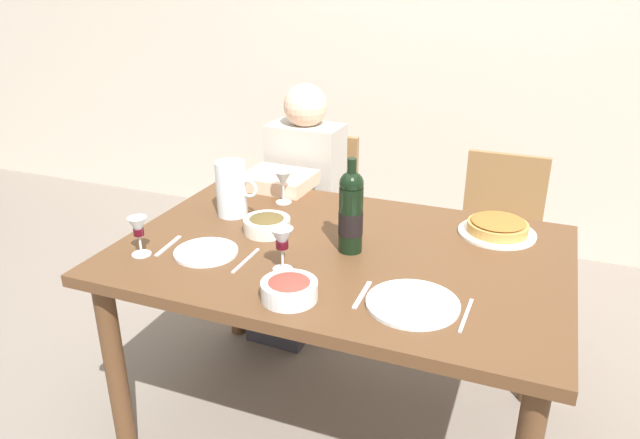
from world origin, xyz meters
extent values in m
plane|color=slate|center=(0.00, 0.00, 0.00)|extent=(8.00, 8.00, 0.00)
cube|color=beige|center=(0.00, 1.92, 1.40)|extent=(8.00, 0.10, 2.80)
cube|color=brown|center=(0.00, 0.00, 0.74)|extent=(1.50, 1.00, 0.04)
cylinder|color=brown|center=(-0.67, -0.42, 0.36)|extent=(0.07, 0.07, 0.72)
cylinder|color=brown|center=(-0.67, 0.42, 0.36)|extent=(0.07, 0.07, 0.72)
cylinder|color=brown|center=(0.67, 0.42, 0.36)|extent=(0.07, 0.07, 0.72)
cylinder|color=black|center=(0.03, 0.00, 0.87)|extent=(0.08, 0.08, 0.23)
sphere|color=black|center=(0.03, 0.00, 1.00)|extent=(0.08, 0.08, 0.08)
cylinder|color=black|center=(0.03, 0.00, 1.05)|extent=(0.03, 0.03, 0.07)
cylinder|color=black|center=(0.03, 0.00, 0.86)|extent=(0.08, 0.08, 0.08)
cylinder|color=silver|center=(-0.49, 0.13, 0.87)|extent=(0.12, 0.12, 0.21)
cylinder|color=silver|center=(-0.49, 0.13, 0.83)|extent=(0.11, 0.11, 0.13)
torus|color=silver|center=(-0.42, 0.13, 0.88)|extent=(0.07, 0.01, 0.07)
cylinder|color=white|center=(0.48, 0.32, 0.77)|extent=(0.27, 0.27, 0.01)
cylinder|color=#C18E47|center=(0.48, 0.32, 0.79)|extent=(0.21, 0.21, 0.03)
ellipsoid|color=#9E6028|center=(0.48, 0.32, 0.81)|extent=(0.19, 0.19, 0.02)
cylinder|color=silver|center=(-0.03, -0.37, 0.79)|extent=(0.17, 0.17, 0.05)
ellipsoid|color=#B2382D|center=(-0.03, -0.37, 0.81)|extent=(0.14, 0.14, 0.04)
cylinder|color=silver|center=(-0.30, 0.03, 0.79)|extent=(0.17, 0.17, 0.05)
ellipsoid|color=brown|center=(-0.30, 0.03, 0.81)|extent=(0.14, 0.14, 0.04)
cylinder|color=silver|center=(-0.36, 0.32, 0.76)|extent=(0.06, 0.06, 0.00)
cylinder|color=silver|center=(-0.36, 0.32, 0.80)|extent=(0.01, 0.01, 0.06)
cone|color=silver|center=(-0.36, 0.32, 0.86)|extent=(0.07, 0.07, 0.06)
cylinder|color=silver|center=(-0.12, -0.21, 0.76)|extent=(0.06, 0.06, 0.00)
cylinder|color=silver|center=(-0.12, -0.21, 0.80)|extent=(0.01, 0.01, 0.07)
cone|color=silver|center=(-0.12, -0.21, 0.87)|extent=(0.07, 0.07, 0.07)
cylinder|color=#470A14|center=(-0.12, -0.21, 0.85)|extent=(0.04, 0.04, 0.02)
cylinder|color=silver|center=(-0.60, -0.29, 0.76)|extent=(0.06, 0.06, 0.00)
cylinder|color=silver|center=(-0.60, -0.29, 0.80)|extent=(0.01, 0.01, 0.07)
cone|color=silver|center=(-0.60, -0.29, 0.86)|extent=(0.06, 0.06, 0.07)
cylinder|color=#470A14|center=(-0.60, -0.29, 0.84)|extent=(0.03, 0.03, 0.02)
cylinder|color=silver|center=(0.31, -0.27, 0.77)|extent=(0.27, 0.27, 0.01)
cylinder|color=silver|center=(-0.41, -0.20, 0.77)|extent=(0.21, 0.21, 0.01)
cube|color=silver|center=(0.16, -0.27, 0.76)|extent=(0.02, 0.16, 0.00)
cube|color=silver|center=(0.46, -0.27, 0.76)|extent=(0.01, 0.18, 0.00)
cube|color=silver|center=(-0.26, -0.20, 0.76)|extent=(0.01, 0.18, 0.00)
cube|color=silver|center=(-0.56, -0.20, 0.76)|extent=(0.03, 0.16, 0.00)
cube|color=olive|center=(-0.45, 0.80, 0.46)|extent=(0.41, 0.41, 0.02)
cube|color=olive|center=(-0.44, 0.98, 0.67)|extent=(0.36, 0.04, 0.40)
cylinder|color=olive|center=(-0.63, 0.64, 0.23)|extent=(0.04, 0.04, 0.45)
cylinder|color=olive|center=(-0.29, 0.62, 0.23)|extent=(0.04, 0.04, 0.45)
cylinder|color=olive|center=(-0.61, 0.97, 0.23)|extent=(0.04, 0.04, 0.45)
cylinder|color=olive|center=(-0.27, 0.96, 0.23)|extent=(0.04, 0.04, 0.45)
cube|color=#B7B2A8|center=(-0.45, 0.76, 0.72)|extent=(0.35, 0.21, 0.50)
sphere|color=beige|center=(-0.45, 0.76, 1.06)|extent=(0.20, 0.20, 0.20)
cube|color=#33333D|center=(-0.46, 0.57, 0.47)|extent=(0.32, 0.39, 0.14)
cube|color=#33333D|center=(-0.46, 0.42, 0.20)|extent=(0.28, 0.13, 0.40)
cube|color=beige|center=(-0.46, 0.48, 0.79)|extent=(0.30, 0.25, 0.06)
cube|color=olive|center=(0.45, 0.79, 0.46)|extent=(0.40, 0.40, 0.02)
cube|color=olive|center=(0.45, 0.97, 0.67)|extent=(0.36, 0.03, 0.40)
cylinder|color=olive|center=(0.28, 0.62, 0.23)|extent=(0.04, 0.04, 0.45)
cylinder|color=olive|center=(0.62, 0.62, 0.23)|extent=(0.04, 0.04, 0.45)
cylinder|color=olive|center=(0.28, 0.96, 0.23)|extent=(0.04, 0.04, 0.45)
cylinder|color=olive|center=(0.62, 0.96, 0.23)|extent=(0.04, 0.04, 0.45)
camera|label=1|loc=(0.60, -1.72, 1.65)|focal=33.46mm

